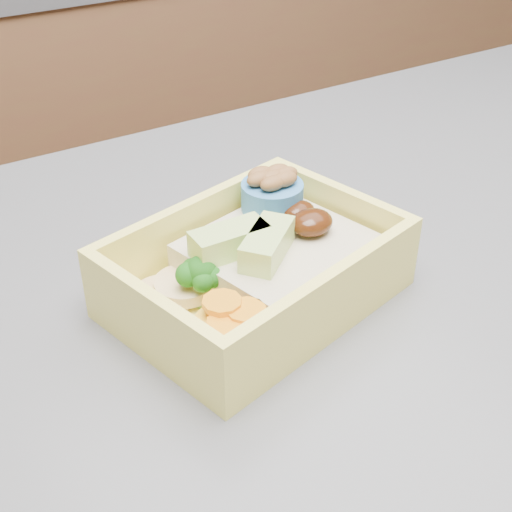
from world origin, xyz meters
TOP-DOWN VIEW (x-y plane):
  - bento_box at (-0.00, 0.02)m, footprint 0.21×0.18m

SIDE VIEW (x-z plane):
  - bento_box at x=0.00m, z-range 0.91..0.98m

